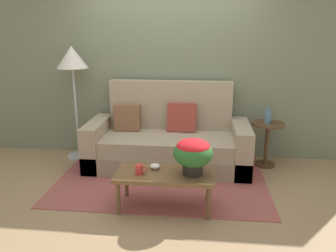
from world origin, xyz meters
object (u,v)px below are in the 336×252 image
Objects in this scene: floor_lamp at (72,64)px; coffee_mug at (140,169)px; side_table at (267,136)px; potted_plant at (193,153)px; couch at (168,142)px; coffee_table at (165,176)px; snack_bowl at (155,166)px; table_vase at (268,116)px.

floor_lamp is 2.05m from coffee_mug.
potted_plant reaches higher than side_table.
couch is 1.34× the size of floor_lamp.
potted_plant is (0.29, -0.01, 0.28)m from coffee_table.
coffee_table is at bearing -34.33° from snack_bowl.
side_table is 2.04m from coffee_mug.
table_vase is at bearing -1.11° from floor_lamp.
potted_plant is 0.46m from snack_bowl.
coffee_table is at bearing 177.96° from potted_plant.
snack_bowl is at bearing -43.47° from floor_lamp.
coffee_mug is (-0.25, -0.07, 0.10)m from coffee_table.
table_vase is (1.37, 1.21, 0.27)m from snack_bowl.
coffee_table is at bearing -85.49° from couch.
table_vase reaches higher than coffee_table.
couch is 1.40m from table_vase.
coffee_mug is (-1.52, -1.36, 0.03)m from side_table.
floor_lamp is at bearing 136.53° from snack_bowl.
couch is at bearing 82.59° from coffee_mug.
couch reaches higher than coffee_table.
side_table is 5.62× the size of snack_bowl.
coffee_table is at bearing -134.31° from table_vase.
couch is 17.63× the size of coffee_mug.
side_table is 2.87m from floor_lamp.
side_table is 0.29m from table_vase.
potted_plant is 3.27× the size of coffee_mug.
potted_plant is 1.78× the size of table_vase.
coffee_mug is at bearing -49.80° from floor_lamp.
table_vase is (0.97, 1.29, 0.07)m from potted_plant.
floor_lamp reaches higher than couch.
coffee_mug is at bearing -165.15° from coffee_table.
coffee_mug is 2.04m from table_vase.
snack_bowl is at bearing -138.72° from side_table.
couch reaches higher than table_vase.
potted_plant is at bearing -37.91° from floor_lamp.
potted_plant is at bearing 6.03° from coffee_mug.
side_table is 5.00× the size of coffee_mug.
coffee_mug is at bearing -97.41° from couch.
side_table is at bearing 45.51° from coffee_table.
coffee_table is (0.09, -1.18, 0.03)m from couch.
floor_lamp reaches higher than table_vase.
floor_lamp is 2.05m from snack_bowl.
coffee_mug reaches higher than coffee_table.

